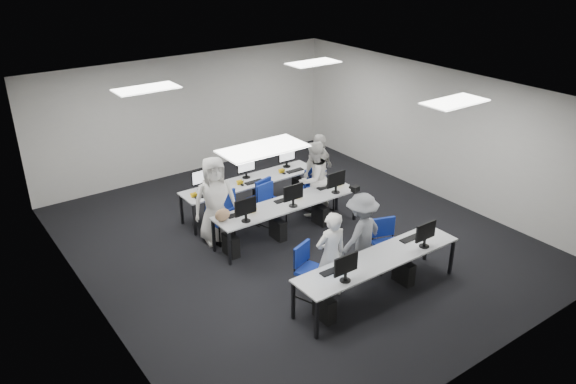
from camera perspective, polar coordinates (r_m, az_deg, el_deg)
room at (r=10.80m, az=0.61°, el=2.20°), size 9.00×9.02×3.00m
ceiling_panels at (r=10.32m, az=0.65°, el=9.83°), size 5.20×4.60×0.02m
desk_front at (r=9.55m, az=9.20°, el=-6.89°), size 3.20×0.70×0.73m
desk_mid at (r=11.28m, az=-0.01°, el=-1.33°), size 3.20×0.70×0.73m
desk_back at (r=12.34m, az=-3.81°, el=0.99°), size 3.20×0.70×0.73m
equipment_front at (r=9.60m, az=8.31°, el=-8.94°), size 2.51×0.41×1.19m
equipment_mid at (r=11.32m, az=-0.74°, el=-3.08°), size 2.91×0.41×1.19m
equipment_back at (r=12.58m, az=-3.07°, el=-0.12°), size 2.91×0.41×1.19m
chair_0 at (r=9.64m, az=2.37°, el=-8.93°), size 0.60×0.63×0.94m
chair_1 at (r=10.54m, az=9.96°, el=-6.16°), size 0.59×0.62×0.94m
chair_2 at (r=11.37m, az=-6.89°, el=-3.62°), size 0.49×0.52×0.86m
chair_3 at (r=11.91m, az=-1.76°, el=-1.88°), size 0.59×0.62×0.97m
chair_4 at (r=12.47m, az=3.13°, el=-0.60°), size 0.57×0.60×0.98m
chair_5 at (r=11.70m, az=-6.80°, el=-2.60°), size 0.58×0.61×0.95m
chair_6 at (r=12.04m, az=-2.96°, el=-1.65°), size 0.52×0.56×0.93m
chair_7 at (r=12.63m, az=2.51°, el=-0.37°), size 0.55×0.58×0.90m
handbag at (r=10.58m, az=-6.68°, el=-2.33°), size 0.31×0.20×0.25m
student_0 at (r=9.40m, az=4.37°, el=-6.42°), size 0.62×0.44×1.58m
student_1 at (r=12.09m, az=2.59°, el=1.33°), size 0.92×0.78×1.68m
student_2 at (r=11.08m, az=-7.42°, el=-0.83°), size 0.98×0.75×1.79m
student_3 at (r=12.45m, az=3.08°, el=2.12°), size 1.08×0.71×1.71m
photographer at (r=10.07m, az=7.43°, el=-4.31°), size 1.10×0.75×1.57m
dslr_camera at (r=9.79m, az=6.86°, el=0.33°), size 0.17×0.20×0.10m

